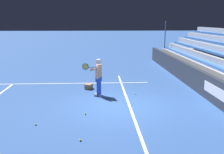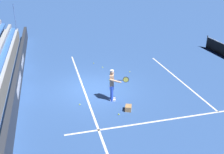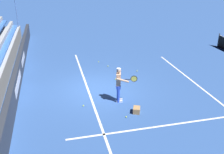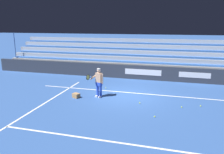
{
  "view_description": "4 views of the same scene",
  "coord_description": "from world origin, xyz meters",
  "px_view_note": "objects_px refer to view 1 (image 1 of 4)",
  "views": [
    {
      "loc": [
        -10.2,
        0.74,
        3.44
      ],
      "look_at": [
        1.5,
        0.15,
        0.9
      ],
      "focal_mm": 42.0,
      "sensor_mm": 36.0,
      "label": 1
    },
    {
      "loc": [
        13.52,
        -2.35,
        6.71
      ],
      "look_at": [
        0.29,
        1.1,
        0.75
      ],
      "focal_mm": 42.0,
      "sensor_mm": 36.0,
      "label": 2
    },
    {
      "loc": [
        12.51,
        -2.21,
        6.16
      ],
      "look_at": [
        1.03,
        0.57,
        1.07
      ],
      "focal_mm": 42.0,
      "sensor_mm": 36.0,
      "label": 3
    },
    {
      "loc": [
        -2.45,
        12.48,
        4.22
      ],
      "look_at": [
        0.86,
        0.49,
        1.2
      ],
      "focal_mm": 35.0,
      "sensor_mm": 36.0,
      "label": 4
    }
  ],
  "objects_px": {
    "tennis_ball_on_baseline": "(36,124)",
    "tennis_ball_far_left": "(80,140)",
    "tennis_player": "(98,77)",
    "tennis_ball_by_box": "(136,94)",
    "ball_box_cardboard": "(89,86)",
    "tennis_ball_stray_back": "(100,87)",
    "tennis_ball_near_player": "(85,114)"
  },
  "relations": [
    {
      "from": "ball_box_cardboard",
      "to": "tennis_ball_stray_back",
      "type": "bearing_deg",
      "value": -62.74
    },
    {
      "from": "ball_box_cardboard",
      "to": "tennis_ball_on_baseline",
      "type": "bearing_deg",
      "value": 161.12
    },
    {
      "from": "tennis_player",
      "to": "tennis_ball_on_baseline",
      "type": "distance_m",
      "value": 4.13
    },
    {
      "from": "ball_box_cardboard",
      "to": "tennis_ball_near_player",
      "type": "height_order",
      "value": "ball_box_cardboard"
    },
    {
      "from": "tennis_ball_far_left",
      "to": "tennis_ball_by_box",
      "type": "bearing_deg",
      "value": -25.4
    },
    {
      "from": "tennis_ball_far_left",
      "to": "tennis_ball_near_player",
      "type": "xyz_separation_m",
      "value": [
        2.19,
        -0.04,
        0.0
      ]
    },
    {
      "from": "tennis_player",
      "to": "tennis_ball_far_left",
      "type": "distance_m",
      "value": 4.81
    },
    {
      "from": "tennis_ball_by_box",
      "to": "tennis_ball_on_baseline",
      "type": "distance_m",
      "value": 5.26
    },
    {
      "from": "tennis_ball_far_left",
      "to": "tennis_ball_by_box",
      "type": "distance_m",
      "value": 5.33
    },
    {
      "from": "tennis_ball_on_baseline",
      "to": "ball_box_cardboard",
      "type": "bearing_deg",
      "value": -18.88
    },
    {
      "from": "tennis_ball_stray_back",
      "to": "tennis_ball_far_left",
      "type": "bearing_deg",
      "value": 174.49
    },
    {
      "from": "ball_box_cardboard",
      "to": "tennis_ball_near_player",
      "type": "bearing_deg",
      "value": -179.85
    },
    {
      "from": "ball_box_cardboard",
      "to": "tennis_ball_near_player",
      "type": "relative_size",
      "value": 6.06
    },
    {
      "from": "ball_box_cardboard",
      "to": "tennis_ball_far_left",
      "type": "xyz_separation_m",
      "value": [
        -5.95,
        0.03,
        -0.1
      ]
    },
    {
      "from": "tennis_player",
      "to": "tennis_ball_on_baseline",
      "type": "bearing_deg",
      "value": 148.71
    },
    {
      "from": "tennis_ball_stray_back",
      "to": "tennis_ball_by_box",
      "type": "relative_size",
      "value": 1.0
    },
    {
      "from": "tennis_ball_stray_back",
      "to": "tennis_ball_by_box",
      "type": "distance_m",
      "value": 2.21
    },
    {
      "from": "tennis_ball_stray_back",
      "to": "tennis_ball_near_player",
      "type": "distance_m",
      "value": 4.09
    },
    {
      "from": "tennis_ball_far_left",
      "to": "tennis_ball_by_box",
      "type": "xyz_separation_m",
      "value": [
        4.82,
        -2.29,
        0.0
      ]
    },
    {
      "from": "tennis_player",
      "to": "tennis_ball_near_player",
      "type": "height_order",
      "value": "tennis_player"
    },
    {
      "from": "tennis_ball_far_left",
      "to": "tennis_ball_on_baseline",
      "type": "height_order",
      "value": "same"
    },
    {
      "from": "tennis_ball_on_baseline",
      "to": "tennis_player",
      "type": "bearing_deg",
      "value": -31.29
    },
    {
      "from": "tennis_ball_far_left",
      "to": "tennis_ball_near_player",
      "type": "bearing_deg",
      "value": -0.99
    },
    {
      "from": "ball_box_cardboard",
      "to": "tennis_ball_far_left",
      "type": "distance_m",
      "value": 5.95
    },
    {
      "from": "tennis_ball_stray_back",
      "to": "tennis_ball_near_player",
      "type": "bearing_deg",
      "value": 172.08
    },
    {
      "from": "tennis_player",
      "to": "tennis_ball_by_box",
      "type": "xyz_separation_m",
      "value": [
        0.11,
        -1.77,
        -0.86
      ]
    },
    {
      "from": "tennis_ball_near_player",
      "to": "tennis_ball_on_baseline",
      "type": "height_order",
      "value": "same"
    },
    {
      "from": "ball_box_cardboard",
      "to": "tennis_ball_far_left",
      "type": "bearing_deg",
      "value": 179.73
    },
    {
      "from": "tennis_ball_by_box",
      "to": "ball_box_cardboard",
      "type": "bearing_deg",
      "value": 63.46
    },
    {
      "from": "tennis_ball_by_box",
      "to": "tennis_ball_on_baseline",
      "type": "bearing_deg",
      "value": 132.69
    },
    {
      "from": "tennis_ball_stray_back",
      "to": "tennis_ball_far_left",
      "type": "height_order",
      "value": "same"
    },
    {
      "from": "tennis_ball_on_baseline",
      "to": "tennis_ball_far_left",
      "type": "bearing_deg",
      "value": -128.43
    }
  ]
}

